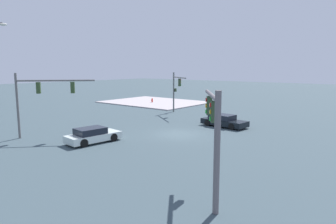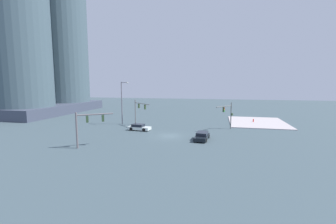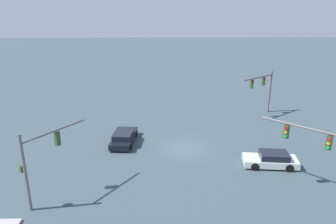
% 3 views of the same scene
% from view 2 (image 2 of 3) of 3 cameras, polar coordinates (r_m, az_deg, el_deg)
% --- Properties ---
extents(ground_plane, '(194.23, 194.23, 0.00)m').
position_cam_2_polar(ground_plane, '(39.54, 0.33, -5.99)').
color(ground_plane, '#3C4C53').
extents(sidewalk_corner, '(15.95, 12.37, 0.15)m').
position_cam_2_polar(sidewalk_corner, '(56.88, 21.25, -2.37)').
color(sidewalk_corner, '#AFA4A7').
rests_on(sidewalk_corner, ground).
extents(traffic_signal_near_corner, '(4.49, 4.75, 5.46)m').
position_cam_2_polar(traffic_signal_near_corner, '(48.98, -7.17, 0.98)').
color(traffic_signal_near_corner, slate).
rests_on(traffic_signal_near_corner, ground).
extents(traffic_signal_opposite_side, '(3.20, 4.19, 5.04)m').
position_cam_2_polar(traffic_signal_opposite_side, '(34.04, -19.62, -2.61)').
color(traffic_signal_opposite_side, '#655E61').
rests_on(traffic_signal_opposite_side, ground).
extents(traffic_signal_cross_street, '(4.14, 3.28, 5.26)m').
position_cam_2_polar(traffic_signal_cross_street, '(45.92, 14.67, -0.03)').
color(traffic_signal_cross_street, slate).
rests_on(traffic_signal_cross_street, ground).
extents(streetlamp_curved_arm, '(1.24, 2.20, 9.32)m').
position_cam_2_polar(streetlamp_curved_arm, '(51.14, -11.27, 2.88)').
color(streetlamp_curved_arm, slate).
rests_on(streetlamp_curved_arm, ground).
extents(highrise_twin_tower, '(34.50, 16.82, 49.68)m').
position_cam_2_polar(highrise_twin_tower, '(80.63, -28.35, 17.34)').
color(highrise_twin_tower, '#3D4455').
rests_on(highrise_twin_tower, ground).
extents(sedan_car_approaching, '(4.77, 2.31, 1.21)m').
position_cam_2_polar(sedan_car_approaching, '(37.30, 8.43, -5.95)').
color(sedan_car_approaching, black).
rests_on(sedan_car_approaching, ground).
extents(sedan_car_waiting_far, '(2.24, 4.46, 1.21)m').
position_cam_2_polar(sedan_car_waiting_far, '(44.55, -7.21, -3.80)').
color(sedan_car_waiting_far, silver).
rests_on(sedan_car_waiting_far, ground).
extents(fire_hydrant_on_curb, '(0.33, 0.22, 0.71)m').
position_cam_2_polar(fire_hydrant_on_curb, '(56.47, 20.43, -1.98)').
color(fire_hydrant_on_curb, red).
rests_on(fire_hydrant_on_curb, sidewalk_corner).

